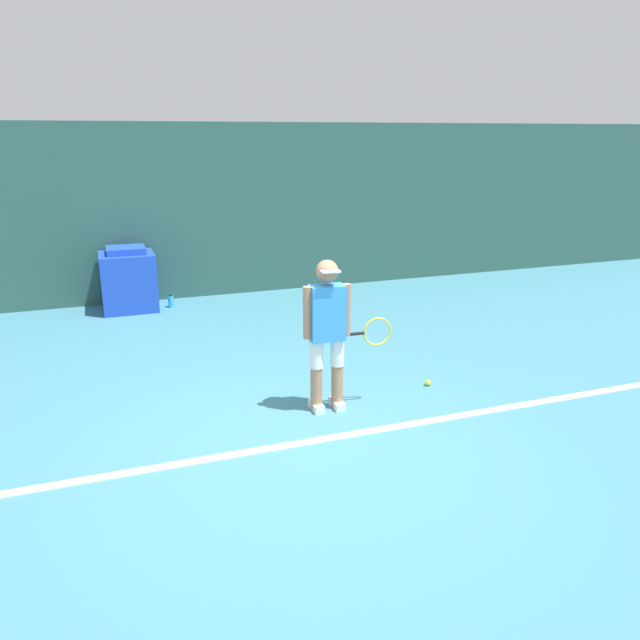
# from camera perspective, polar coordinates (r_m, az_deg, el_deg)

# --- Properties ---
(ground_plane) EXTENTS (24.00, 24.00, 0.00)m
(ground_plane) POSITION_cam_1_polar(r_m,az_deg,el_deg) (5.80, -1.22, -11.12)
(ground_plane) COLOR teal
(back_wall) EXTENTS (24.00, 0.10, 2.89)m
(back_wall) POSITION_cam_1_polar(r_m,az_deg,el_deg) (10.78, -11.29, 9.66)
(back_wall) COLOR #2D564C
(back_wall) RESTS_ON ground_plane
(court_baseline) EXTENTS (21.60, 0.10, 0.01)m
(court_baseline) POSITION_cam_1_polar(r_m,az_deg,el_deg) (5.79, -1.20, -11.10)
(court_baseline) COLOR white
(court_baseline) RESTS_ON ground_plane
(tennis_player) EXTENTS (0.93, 0.29, 1.55)m
(tennis_player) POSITION_cam_1_polar(r_m,az_deg,el_deg) (6.15, 0.75, -0.84)
(tennis_player) COLOR #A37556
(tennis_player) RESTS_ON ground_plane
(tennis_ball) EXTENTS (0.07, 0.07, 0.07)m
(tennis_ball) POSITION_cam_1_polar(r_m,az_deg,el_deg) (7.10, 9.85, -5.68)
(tennis_ball) COLOR #D1E533
(tennis_ball) RESTS_ON ground_plane
(covered_chair) EXTENTS (0.83, 0.78, 1.01)m
(covered_chair) POSITION_cam_1_polar(r_m,az_deg,el_deg) (10.35, -17.12, 3.52)
(covered_chair) COLOR blue
(covered_chair) RESTS_ON ground_plane
(water_bottle) EXTENTS (0.08, 0.08, 0.21)m
(water_bottle) POSITION_cam_1_polar(r_m,az_deg,el_deg) (10.39, -13.48, 1.65)
(water_bottle) COLOR #33ADD6
(water_bottle) RESTS_ON ground_plane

